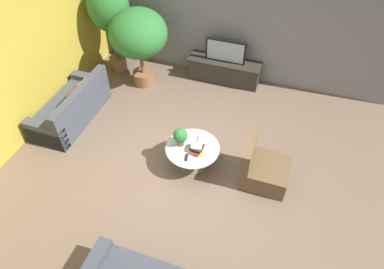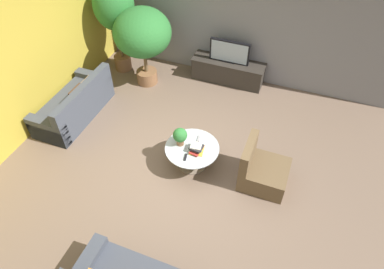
{
  "view_description": "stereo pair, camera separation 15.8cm",
  "coord_description": "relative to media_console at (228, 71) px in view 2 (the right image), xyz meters",
  "views": [
    {
      "loc": [
        1.53,
        -3.78,
        4.98
      ],
      "look_at": [
        0.09,
        0.38,
        0.55
      ],
      "focal_mm": 32.0,
      "sensor_mm": 36.0,
      "label": 1
    },
    {
      "loc": [
        1.68,
        -3.73,
        4.98
      ],
      "look_at": [
        0.09,
        0.38,
        0.55
      ],
      "focal_mm": 32.0,
      "sensor_mm": 36.0,
      "label": 2
    }
  ],
  "objects": [
    {
      "name": "coffee_table",
      "position": [
        0.16,
        -2.78,
        0.03
      ],
      "size": [
        0.99,
        0.99,
        0.45
      ],
      "color": "#756656",
      "rests_on": "ground"
    },
    {
      "name": "media_console",
      "position": [
        0.0,
        0.0,
        0.0
      ],
      "size": [
        1.72,
        0.5,
        0.54
      ],
      "color": "#2D2823",
      "rests_on": "ground"
    },
    {
      "name": "remote_silver",
      "position": [
        0.19,
        -2.53,
        0.18
      ],
      "size": [
        0.07,
        0.16,
        0.02
      ],
      "primitive_type": "cube",
      "rotation": [
        0.0,
        0.0,
        0.17
      ],
      "color": "gray",
      "rests_on": "coffee_table"
    },
    {
      "name": "side_wall_left",
      "position": [
        -3.27,
        -2.74,
        1.22
      ],
      "size": [
        0.12,
        7.4,
        3.0
      ],
      "primitive_type": "cube",
      "color": "gold",
      "rests_on": "ground"
    },
    {
      "name": "potted_palm_tall",
      "position": [
        -2.6,
        -0.45,
        1.28
      ],
      "size": [
        0.92,
        0.92,
        2.22
      ],
      "color": "brown",
      "rests_on": "ground"
    },
    {
      "name": "back_wall_stone",
      "position": [
        -0.01,
        0.32,
        1.22
      ],
      "size": [
        7.4,
        0.12,
        3.0
      ],
      "primitive_type": "cube",
      "color": "slate",
      "rests_on": "ground"
    },
    {
      "name": "couch_by_wall",
      "position": [
        -2.65,
        -2.39,
        0.01
      ],
      "size": [
        0.84,
        1.87,
        0.84
      ],
      "rotation": [
        0.0,
        0.0,
        -1.57
      ],
      "color": "#3D424C",
      "rests_on": "ground"
    },
    {
      "name": "remote_black",
      "position": [
        0.13,
        -3.04,
        0.18
      ],
      "size": [
        0.07,
        0.16,
        0.02
      ],
      "primitive_type": "cube",
      "rotation": [
        0.0,
        0.0,
        0.18
      ],
      "color": "black",
      "rests_on": "coffee_table"
    },
    {
      "name": "television",
      "position": [
        0.0,
        -0.0,
        0.52
      ],
      "size": [
        0.93,
        0.13,
        0.53
      ],
      "color": "black",
      "rests_on": "media_console"
    },
    {
      "name": "potted_palm_corner",
      "position": [
        -1.78,
        -0.74,
        0.98
      ],
      "size": [
        1.27,
        1.27,
        1.83
      ],
      "color": "brown",
      "rests_on": "ground"
    },
    {
      "name": "ground_plane",
      "position": [
        -0.01,
        -2.94,
        -0.28
      ],
      "size": [
        24.0,
        24.0,
        0.0
      ],
      "primitive_type": "plane",
      "color": "brown"
    },
    {
      "name": "potted_plant_tabletop",
      "position": [
        -0.08,
        -2.77,
        0.38
      ],
      "size": [
        0.26,
        0.26,
        0.36
      ],
      "color": "brown",
      "rests_on": "coffee_table"
    },
    {
      "name": "book_stack",
      "position": [
        0.25,
        -2.81,
        0.23
      ],
      "size": [
        0.29,
        0.32,
        0.14
      ],
      "color": "gold",
      "rests_on": "coffee_table"
    },
    {
      "name": "armchair_wicker",
      "position": [
        1.44,
        -2.7,
        -0.01
      ],
      "size": [
        0.8,
        0.76,
        0.86
      ],
      "rotation": [
        0.0,
        0.0,
        1.57
      ],
      "color": "brown",
      "rests_on": "ground"
    }
  ]
}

